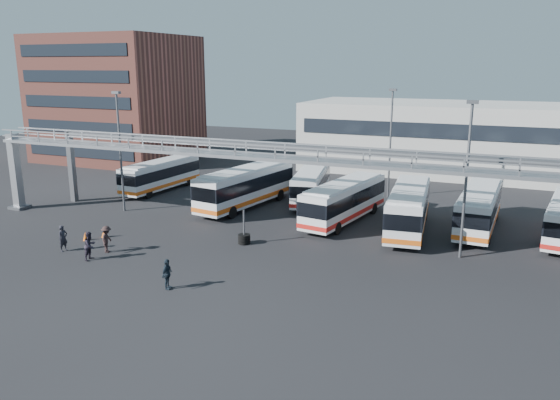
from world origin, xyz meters
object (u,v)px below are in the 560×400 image
at_px(pedestrian_a, 63,238).
at_px(tire_stack, 244,238).
at_px(bus_5, 344,200).
at_px(pedestrian_d, 167,274).
at_px(bus_1, 161,174).
at_px(pedestrian_b, 90,246).
at_px(light_pole_left, 120,145).
at_px(bus_4, 311,183).
at_px(bus_7, 479,208).
at_px(bus_3, 246,186).
at_px(bus_6, 409,207).
at_px(cone_left, 105,232).
at_px(cone_right, 86,236).
at_px(light_pole_mid, 467,172).
at_px(light_pole_back, 391,137).
at_px(pedestrian_c, 107,239).

relative_size(pedestrian_a, tire_stack, 0.73).
bearing_deg(bus_5, pedestrian_d, -97.55).
bearing_deg(bus_1, pedestrian_b, -64.21).
relative_size(light_pole_left, tire_stack, 4.13).
xyz_separation_m(bus_1, bus_4, (15.39, 1.71, 0.01)).
xyz_separation_m(light_pole_left, bus_7, (28.64, 5.92, -3.94)).
xyz_separation_m(bus_3, pedestrian_b, (-3.27, -16.06, -1.00)).
bearing_deg(pedestrian_b, bus_7, -58.41).
bearing_deg(pedestrian_a, bus_6, -47.12).
relative_size(pedestrian_b, tire_stack, 0.76).
height_order(cone_left, cone_right, cone_left).
bearing_deg(light_pole_mid, light_pole_back, 118.07).
bearing_deg(pedestrian_b, light_pole_left, 23.94).
bearing_deg(pedestrian_c, cone_left, 23.36).
distance_m(light_pole_left, cone_left, 9.26).
distance_m(bus_6, pedestrian_a, 24.89).
relative_size(bus_4, pedestrian_c, 5.62).
height_order(bus_1, tire_stack, bus_1).
relative_size(light_pole_back, pedestrian_d, 5.76).
bearing_deg(bus_3, cone_right, -106.97).
relative_size(pedestrian_b, cone_right, 2.97).
relative_size(bus_3, pedestrian_b, 6.29).
bearing_deg(pedestrian_d, bus_3, 4.15).
bearing_deg(pedestrian_a, light_pole_left, 25.85).
bearing_deg(cone_left, bus_5, 35.93).
distance_m(light_pole_left, pedestrian_c, 12.01).
distance_m(bus_3, bus_4, 6.28).
relative_size(light_pole_left, light_pole_mid, 1.00).
bearing_deg(light_pole_back, bus_5, -98.52).
height_order(light_pole_mid, bus_6, light_pole_mid).
bearing_deg(bus_1, cone_left, -66.68).
bearing_deg(bus_7, light_pole_left, -166.08).
height_order(bus_4, bus_5, bus_5).
relative_size(pedestrian_b, cone_left, 2.50).
relative_size(bus_1, cone_left, 13.42).
relative_size(bus_6, pedestrian_a, 6.26).
bearing_deg(bus_3, light_pole_mid, -9.16).
bearing_deg(pedestrian_b, bus_4, -25.97).
bearing_deg(bus_1, bus_5, -6.43).
bearing_deg(light_pole_left, pedestrian_d, -44.15).
height_order(bus_5, cone_right, bus_5).
relative_size(bus_4, cone_left, 13.68).
relative_size(light_pole_mid, pedestrian_c, 5.54).
bearing_deg(bus_7, bus_6, -152.39).
relative_size(pedestrian_a, cone_left, 2.39).
bearing_deg(bus_7, light_pole_mid, -93.01).
xyz_separation_m(bus_4, cone_right, (-11.03, -17.31, -1.38)).
distance_m(light_pole_back, bus_3, 14.41).
bearing_deg(tire_stack, light_pole_back, 70.60).
distance_m(bus_1, pedestrian_c, 18.67).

